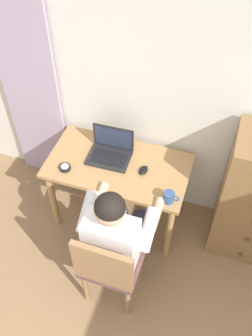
% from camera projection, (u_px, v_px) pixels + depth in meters
% --- Properties ---
extents(wall_back, '(4.80, 0.05, 2.50)m').
position_uv_depth(wall_back, '(191.00, 94.00, 2.77)').
color(wall_back, silver).
rests_on(wall_back, ground_plane).
extents(curtain_panel, '(0.52, 0.03, 2.26)m').
position_uv_depth(curtain_panel, '(28.00, 79.00, 3.09)').
color(curtain_panel, '#B29EBC').
rests_on(curtain_panel, ground_plane).
extents(desk, '(1.14, 0.62, 0.71)m').
position_uv_depth(desk, '(118.00, 173.00, 3.11)').
color(desk, tan).
rests_on(desk, ground_plane).
extents(chair, '(0.42, 0.40, 0.90)m').
position_uv_depth(chair, '(109.00, 265.00, 2.67)').
color(chair, brown).
rests_on(chair, ground_plane).
extents(person_seated, '(0.53, 0.59, 1.22)m').
position_uv_depth(person_seated, '(118.00, 230.00, 2.65)').
color(person_seated, '#33384C').
rests_on(person_seated, ground_plane).
extents(laptop, '(0.35, 0.26, 0.24)m').
position_uv_depth(laptop, '(111.00, 151.00, 3.05)').
color(laptop, '#232326').
rests_on(laptop, desk).
extents(computer_mouse, '(0.07, 0.11, 0.03)m').
position_uv_depth(computer_mouse, '(144.00, 170.00, 2.96)').
color(computer_mouse, black).
rests_on(computer_mouse, desk).
extents(desk_clock, '(0.09, 0.09, 0.03)m').
position_uv_depth(desk_clock, '(65.00, 168.00, 2.98)').
color(desk_clock, black).
rests_on(desk_clock, desk).
extents(coffee_mug, '(0.12, 0.08, 0.09)m').
position_uv_depth(coffee_mug, '(169.00, 197.00, 2.75)').
color(coffee_mug, '#33518C').
rests_on(coffee_mug, desk).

